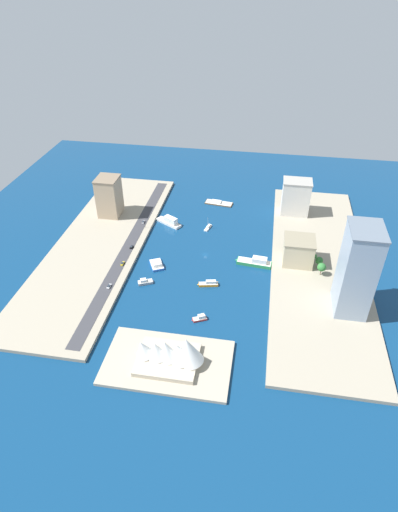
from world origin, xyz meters
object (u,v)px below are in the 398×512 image
(yacht_sleek_gray, at_px, (145,282))
(suv_black, at_px, (131,247))
(traffic_light_waterfront, at_px, (145,223))
(hotel_broad_white, at_px, (296,197))
(sailboat_small_white, at_px, (208,227))
(water_taxi_orange, at_px, (209,284))
(taxi_yellow_cab, at_px, (122,264))
(van_white, at_px, (109,286))
(opera_landmark, at_px, (172,353))
(tugboat_red, at_px, (200,318))
(office_block_beige, at_px, (298,251))
(apartment_midrise_tan, at_px, (109,196))
(tower_tall_glass, at_px, (357,270))
(ferry_white_commuter, at_px, (170,221))
(barge_flat_brown, at_px, (218,203))
(catamaran_blue, at_px, (157,265))
(sedan_silver, at_px, (143,222))
(ferry_green_doubledeck, at_px, (255,262))

(yacht_sleek_gray, distance_m, suv_black, 44.58)
(traffic_light_waterfront, bearing_deg, suv_black, 85.21)
(hotel_broad_white, distance_m, traffic_light_waterfront, 135.09)
(sailboat_small_white, relative_size, water_taxi_orange, 0.77)
(taxi_yellow_cab, xyz_separation_m, van_white, (0.92, 27.54, 0.04))
(sailboat_small_white, bearing_deg, opera_landmark, 90.71)
(tugboat_red, bearing_deg, yacht_sleek_gray, -33.82)
(office_block_beige, bearing_deg, van_white, 22.13)
(office_block_beige, bearing_deg, sailboat_small_white, -28.49)
(apartment_midrise_tan, relative_size, opera_landmark, 0.84)
(taxi_yellow_cab, bearing_deg, tower_tall_glass, 172.84)
(sailboat_small_white, bearing_deg, suv_black, 38.33)
(ferry_white_commuter, xyz_separation_m, hotel_broad_white, (-107.59, -34.70, 15.43))
(apartment_midrise_tan, bearing_deg, water_taxi_orange, 140.73)
(hotel_broad_white, height_order, taxi_yellow_cab, hotel_broad_white)
(barge_flat_brown, distance_m, opera_landmark, 197.71)
(van_white, bearing_deg, apartment_midrise_tan, -71.80)
(yacht_sleek_gray, height_order, traffic_light_waterfront, traffic_light_waterfront)
(water_taxi_orange, xyz_separation_m, opera_landmark, (10.27, 74.87, 8.22))
(van_white, bearing_deg, hotel_broad_white, -135.02)
(suv_black, bearing_deg, ferry_white_commuter, -115.07)
(water_taxi_orange, bearing_deg, tower_tall_glass, 174.15)
(catamaran_blue, distance_m, suv_black, 30.34)
(apartment_midrise_tan, height_order, sedan_silver, apartment_midrise_tan)
(office_block_beige, relative_size, tower_tall_glass, 0.38)
(ferry_white_commuter, bearing_deg, opera_landmark, 103.36)
(tugboat_red, height_order, office_block_beige, office_block_beige)
(suv_black, bearing_deg, yacht_sleek_gray, 119.57)
(traffic_light_waterfront, bearing_deg, ferry_white_commuter, -144.65)
(catamaran_blue, height_order, van_white, catamaran_blue)
(tugboat_red, xyz_separation_m, suv_black, (67.19, -69.03, 2.03))
(traffic_light_waterfront, bearing_deg, barge_flat_brown, -134.08)
(ferry_green_doubledeck, relative_size, catamaran_blue, 1.70)
(tugboat_red, relative_size, apartment_midrise_tan, 0.29)
(sedan_silver, bearing_deg, ferry_white_commuter, -165.95)
(sailboat_small_white, relative_size, ferry_white_commuter, 0.48)
(ferry_green_doubledeck, bearing_deg, suv_black, -1.42)
(tower_tall_glass, height_order, traffic_light_waterfront, tower_tall_glass)
(traffic_light_waterfront, bearing_deg, sedan_silver, -61.98)
(ferry_white_commuter, height_order, taxi_yellow_cab, ferry_white_commuter)
(barge_flat_brown, bearing_deg, office_block_beige, 129.79)
(suv_black, bearing_deg, traffic_light_waterfront, -94.79)
(traffic_light_waterfront, bearing_deg, ferry_green_doubledeck, 160.43)
(ferry_green_doubledeck, distance_m, apartment_midrise_tan, 143.95)
(catamaran_blue, bearing_deg, tower_tall_glass, 169.31)
(water_taxi_orange, relative_size, apartment_midrise_tan, 0.44)
(water_taxi_orange, xyz_separation_m, suv_black, (67.54, -33.27, 1.87))
(ferry_white_commuter, height_order, office_block_beige, office_block_beige)
(yacht_sleek_gray, height_order, catamaran_blue, catamaran_blue)
(catamaran_blue, bearing_deg, tugboat_red, 129.06)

